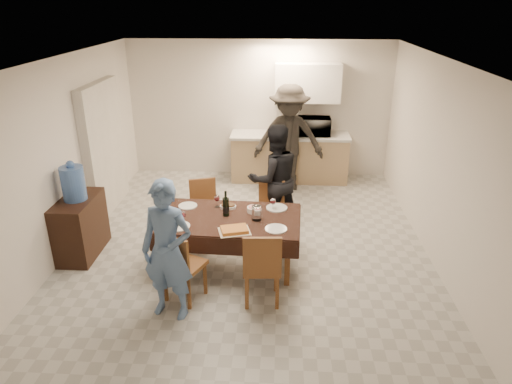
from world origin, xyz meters
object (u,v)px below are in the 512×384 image
water_pitcher (257,213)px  person_near (167,251)px  water_jug (73,183)px  console (81,227)px  wine_bottle (226,203)px  person_far (274,179)px  person_kitchen (289,138)px  dining_table (230,220)px  microwave (314,126)px  savoury_tart (234,230)px

water_pitcher → person_near: size_ratio=0.12×
water_jug → console: bearing=-90.0°
water_jug → wine_bottle: 2.04m
person_far → person_kitchen: size_ratio=0.86×
person_far → person_kitchen: 1.68m
dining_table → console: 2.10m
wine_bottle → person_far: 1.17m
water_pitcher → microwave: (0.91, 3.21, 0.28)m
dining_table → person_far: (0.55, 1.05, 0.16)m
water_jug → microwave: bearing=41.8°
dining_table → water_pitcher: size_ratio=9.65×
microwave → person_near: person_near is taller
console → person_near: person_near is taller
water_jug → wine_bottle: water_jug is taller
microwave → person_kitchen: bearing=43.2°
dining_table → microwave: microwave is taller
console → microwave: microwave is taller
water_jug → person_near: 1.97m
person_near → person_far: person_far is taller
dining_table → water_pitcher: 0.38m
water_jug → person_kitchen: size_ratio=0.24×
wine_bottle → water_pitcher: wine_bottle is taller
person_near → person_far: 2.37m
console → person_kitchen: (2.85, 2.53, 0.55)m
savoury_tart → water_jug: bearing=165.6°
dining_table → wine_bottle: size_ratio=5.39×
water_jug → savoury_tart: 2.27m
water_pitcher → wine_bottle: bearing=166.0°
dining_table → person_kitchen: 2.83m
water_pitcher → person_kitchen: (0.43, 2.76, 0.17)m
savoury_tart → microwave: bearing=71.9°
water_pitcher → savoury_tart: bearing=-127.1°
console → dining_table: bearing=-4.9°
console → microwave: 4.52m
wine_bottle → water_jug: bearing=176.4°
water_jug → microwave: 4.47m
dining_table → person_far: size_ratio=1.11×
person_kitchen → person_far: bearing=-97.8°
console → savoury_tart: (2.17, -0.56, 0.31)m
savoury_tart → person_kitchen: size_ratio=0.19×
person_near → person_kitchen: (1.33, 3.76, 0.16)m
savoury_tart → person_near: size_ratio=0.23×
water_pitcher → dining_table: bearing=171.9°
water_jug → person_far: 2.77m
wine_bottle → person_far: (0.60, 1.00, -0.04)m
console → microwave: (3.33, 2.98, 0.66)m
console → water_jug: 0.64m
water_jug → savoury_tart: (2.17, -0.56, -0.33)m
dining_table → person_kitchen: person_kitchen is taller
water_jug → person_far: bearing=18.4°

